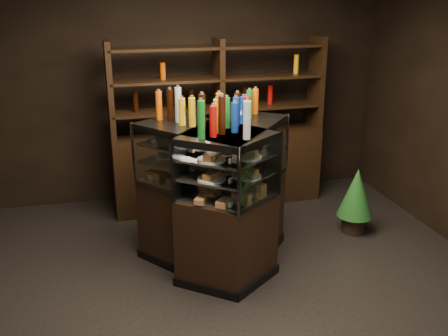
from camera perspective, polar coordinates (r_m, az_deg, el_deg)
The scene contains 7 objects.
ground at distance 4.39m, azimuth 0.71°, elevation -14.77°, with size 5.00×5.00×0.00m, color black.
room_shell at distance 3.68m, azimuth 0.84°, elevation 11.22°, with size 5.02×5.02×3.01m.
display_case at distance 4.70m, azimuth -0.49°, elevation -5.90°, with size 1.53×1.37×1.37m.
food_display at distance 4.47m, azimuth -0.50°, elevation 1.10°, with size 1.13×1.01×0.42m.
bottles_top at distance 4.36m, azimuth -0.53°, elevation 6.58°, with size 0.96×0.87×0.30m.
potted_conifer at distance 5.50m, azimuth 14.91°, elevation -2.63°, with size 0.38×0.38×0.82m.
back_shelving at distance 6.01m, azimuth -0.60°, elevation 1.27°, with size 2.53×0.52×2.00m.
Camera 1 is at (-0.89, -3.53, 2.45)m, focal length 40.00 mm.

